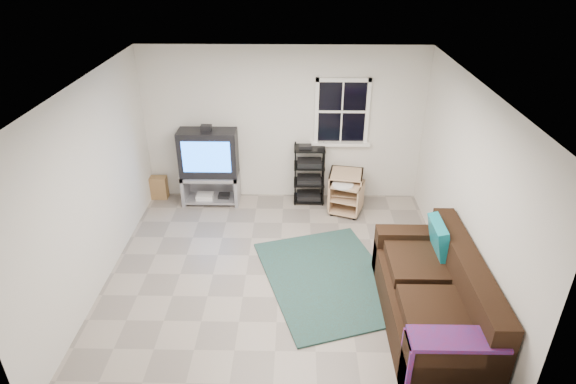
{
  "coord_description": "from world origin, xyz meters",
  "views": [
    {
      "loc": [
        0.21,
        -5.21,
        4.05
      ],
      "look_at": [
        0.11,
        0.4,
        1.07
      ],
      "focal_mm": 30.0,
      "sensor_mm": 36.0,
      "label": 1
    }
  ],
  "objects_px": {
    "tv_unit": "(209,161)",
    "side_table_right": "(347,195)",
    "sofa": "(434,299)",
    "av_rack": "(309,177)",
    "side_table_left": "(346,188)"
  },
  "relations": [
    {
      "from": "av_rack",
      "to": "side_table_right",
      "type": "height_order",
      "value": "av_rack"
    },
    {
      "from": "av_rack",
      "to": "side_table_right",
      "type": "xyz_separation_m",
      "value": [
        0.61,
        -0.36,
        -0.14
      ]
    },
    {
      "from": "side_table_right",
      "to": "tv_unit",
      "type": "bearing_deg",
      "value": 172.41
    },
    {
      "from": "av_rack",
      "to": "sofa",
      "type": "relative_size",
      "value": 0.46
    },
    {
      "from": "tv_unit",
      "to": "side_table_right",
      "type": "bearing_deg",
      "value": -7.59
    },
    {
      "from": "side_table_left",
      "to": "sofa",
      "type": "xyz_separation_m",
      "value": [
        0.77,
        -2.81,
        0.02
      ]
    },
    {
      "from": "tv_unit",
      "to": "sofa",
      "type": "xyz_separation_m",
      "value": [
        3.05,
        -2.91,
        -0.4
      ]
    },
    {
      "from": "av_rack",
      "to": "sofa",
      "type": "bearing_deg",
      "value": -64.99
    },
    {
      "from": "tv_unit",
      "to": "av_rack",
      "type": "xyz_separation_m",
      "value": [
        1.67,
        0.05,
        -0.32
      ]
    },
    {
      "from": "tv_unit",
      "to": "side_table_left",
      "type": "bearing_deg",
      "value": -2.61
    },
    {
      "from": "sofa",
      "to": "tv_unit",
      "type": "bearing_deg",
      "value": 136.31
    },
    {
      "from": "av_rack",
      "to": "side_table_right",
      "type": "bearing_deg",
      "value": -30.14
    },
    {
      "from": "av_rack",
      "to": "side_table_left",
      "type": "height_order",
      "value": "av_rack"
    },
    {
      "from": "tv_unit",
      "to": "side_table_left",
      "type": "xyz_separation_m",
      "value": [
        2.28,
        -0.1,
        -0.43
      ]
    },
    {
      "from": "tv_unit",
      "to": "side_table_right",
      "type": "relative_size",
      "value": 2.25
    }
  ]
}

